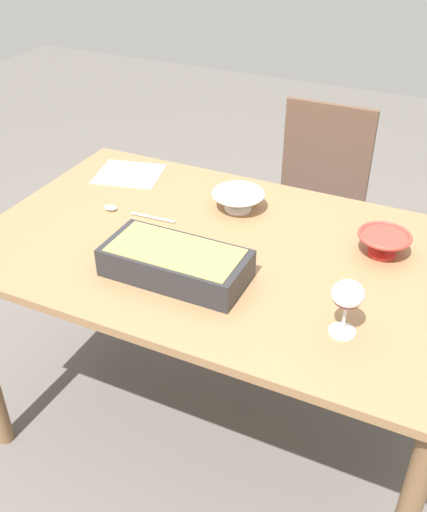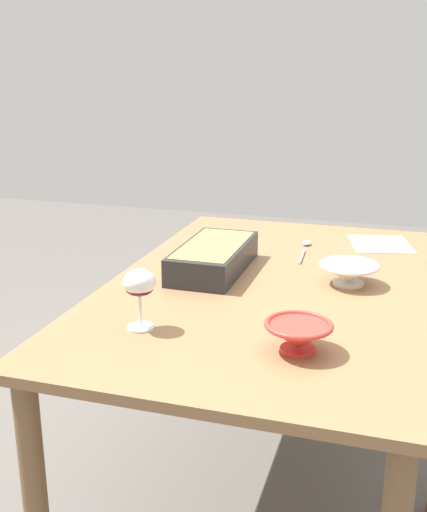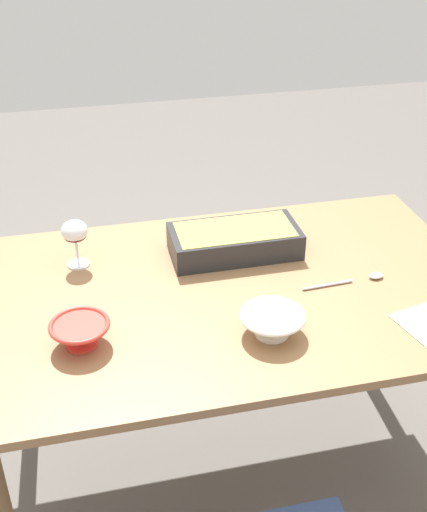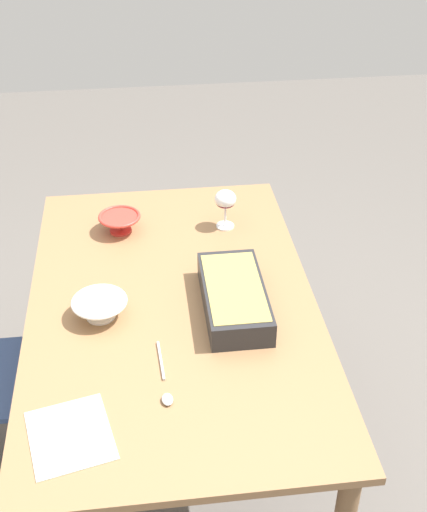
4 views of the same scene
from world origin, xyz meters
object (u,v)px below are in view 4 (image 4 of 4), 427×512
(dining_table, at_px, (173,325))
(serving_spoon, at_px, (165,385))
(wine_glass, at_px, (225,201))
(napkin, at_px, (70,435))
(casserole_dish, at_px, (234,296))
(small_bowl, at_px, (120,222))
(mixing_bowl, at_px, (100,307))

(dining_table, height_order, serving_spoon, serving_spoon)
(wine_glass, xyz_separation_m, serving_spoon, (0.79, -0.27, -0.10))
(dining_table, distance_m, napkin, 0.60)
(casserole_dish, bearing_deg, dining_table, -106.44)
(small_bowl, relative_size, serving_spoon, 0.60)
(casserole_dish, relative_size, serving_spoon, 1.55)
(casserole_dish, bearing_deg, napkin, -46.72)
(wine_glass, relative_size, napkin, 0.66)
(serving_spoon, relative_size, napkin, 1.12)
(wine_glass, bearing_deg, dining_table, -28.26)
(casserole_dish, distance_m, napkin, 0.66)
(serving_spoon, xyz_separation_m, napkin, (0.14, -0.25, -0.01))
(wine_glass, xyz_separation_m, napkin, (0.93, -0.52, -0.11))
(serving_spoon, bearing_deg, dining_table, 172.87)
(napkin, bearing_deg, casserole_dish, 133.28)
(dining_table, xyz_separation_m, small_bowl, (-0.44, -0.16, 0.14))
(mixing_bowl, distance_m, napkin, 0.47)
(dining_table, height_order, napkin, napkin)
(dining_table, distance_m, small_bowl, 0.48)
(wine_glass, distance_m, mixing_bowl, 0.65)
(dining_table, bearing_deg, serving_spoon, -7.13)
(small_bowl, bearing_deg, serving_spoon, 7.98)
(wine_glass, height_order, serving_spoon, wine_glass)
(napkin, bearing_deg, small_bowl, 171.93)
(casserole_dish, relative_size, mixing_bowl, 2.31)
(dining_table, bearing_deg, wine_glass, 151.74)
(mixing_bowl, distance_m, small_bowl, 0.49)
(wine_glass, distance_m, serving_spoon, 0.84)
(dining_table, relative_size, wine_glass, 9.66)
(dining_table, bearing_deg, small_bowl, -159.90)
(wine_glass, bearing_deg, small_bowl, -92.04)
(mixing_bowl, xyz_separation_m, serving_spoon, (0.32, 0.18, -0.03))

